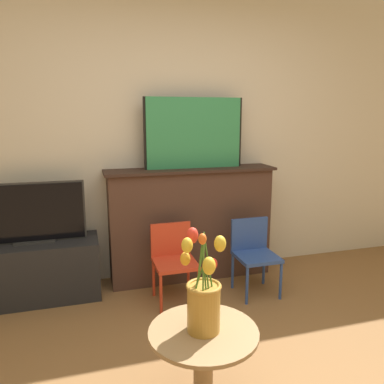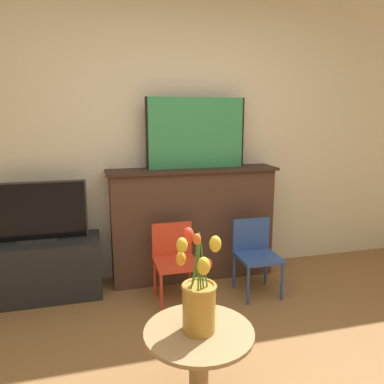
# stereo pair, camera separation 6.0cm
# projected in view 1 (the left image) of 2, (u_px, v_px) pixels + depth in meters

# --- Properties ---
(wall_back) EXTENTS (8.00, 0.06, 2.70)m
(wall_back) POSITION_uv_depth(u_px,v_px,m) (166.00, 133.00, 3.44)
(wall_back) COLOR beige
(wall_back) RESTS_ON ground
(fireplace_mantel) EXTENTS (1.55, 0.34, 1.04)m
(fireplace_mantel) POSITION_uv_depth(u_px,v_px,m) (191.00, 222.00, 3.49)
(fireplace_mantel) COLOR #4C3328
(fireplace_mantel) RESTS_ON ground
(painting) EXTENTS (0.91, 0.03, 0.63)m
(painting) POSITION_uv_depth(u_px,v_px,m) (194.00, 133.00, 3.34)
(painting) COLOR black
(painting) RESTS_ON fireplace_mantel
(tv_stand) EXTENTS (0.99, 0.43, 0.49)m
(tv_stand) POSITION_uv_depth(u_px,v_px,m) (38.00, 270.00, 3.10)
(tv_stand) COLOR #232326
(tv_stand) RESTS_ON ground
(tv_monitor) EXTENTS (0.82, 0.12, 0.50)m
(tv_monitor) POSITION_uv_depth(u_px,v_px,m) (33.00, 214.00, 3.01)
(tv_monitor) COLOR #2D2D2D
(tv_monitor) RESTS_ON tv_stand
(chair_red) EXTENTS (0.34, 0.34, 0.63)m
(chair_red) POSITION_uv_depth(u_px,v_px,m) (174.00, 257.00, 3.06)
(chair_red) COLOR red
(chair_red) RESTS_ON ground
(chair_blue) EXTENTS (0.34, 0.34, 0.63)m
(chair_blue) POSITION_uv_depth(u_px,v_px,m) (254.00, 250.00, 3.21)
(chair_blue) COLOR #2D4C99
(chair_blue) RESTS_ON ground
(side_table) EXTENTS (0.53, 0.53, 0.50)m
(side_table) POSITION_uv_depth(u_px,v_px,m) (203.00, 362.00, 1.83)
(side_table) COLOR #99754C
(side_table) RESTS_ON ground
(vase_tulips) EXTENTS (0.21, 0.20, 0.51)m
(vase_tulips) POSITION_uv_depth(u_px,v_px,m) (203.00, 297.00, 1.75)
(vase_tulips) COLOR #B78433
(vase_tulips) RESTS_ON side_table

